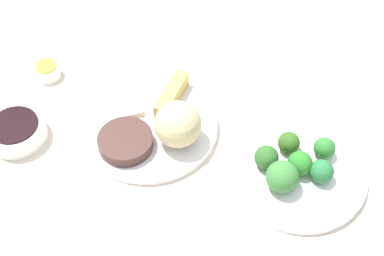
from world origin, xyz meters
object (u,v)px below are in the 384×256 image
(main_plate, at_px, (150,125))
(soy_sauce_bowl, at_px, (16,131))
(broccoli_plate, at_px, (297,171))
(sauce_ramekin_hot_mustard, at_px, (47,71))

(main_plate, bearing_deg, soy_sauce_bowl, -91.93)
(soy_sauce_bowl, bearing_deg, broccoli_plate, 73.71)
(soy_sauce_bowl, height_order, sauce_ramekin_hot_mustard, soy_sauce_bowl)
(main_plate, height_order, sauce_ramekin_hot_mustard, sauce_ramekin_hot_mustard)
(broccoli_plate, relative_size, soy_sauce_bowl, 2.25)
(broccoli_plate, distance_m, sauce_ramekin_hot_mustard, 0.53)
(main_plate, relative_size, broccoli_plate, 1.07)
(main_plate, xyz_separation_m, soy_sauce_bowl, (-0.01, -0.24, 0.01))
(main_plate, distance_m, soy_sauce_bowl, 0.24)
(main_plate, xyz_separation_m, sauce_ramekin_hot_mustard, (-0.16, -0.20, 0.01))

